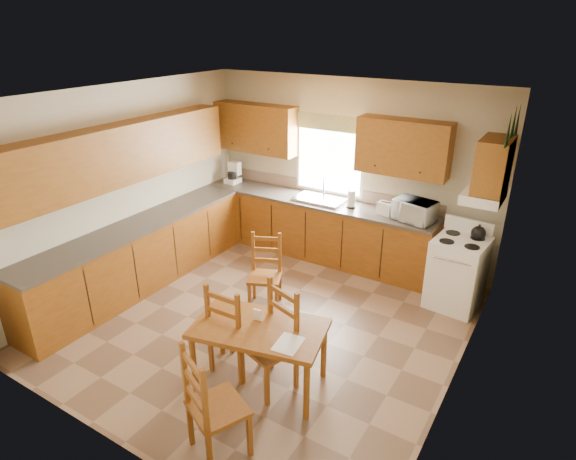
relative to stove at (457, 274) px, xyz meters
The scene contains 35 objects.
floor 2.51m from the stove, 139.61° to the right, with size 4.50×4.50×0.00m, color #81634A.
ceiling 3.34m from the stove, 139.61° to the right, with size 4.50×4.50×0.00m, color brown.
wall_left 4.52m from the stove, 158.83° to the right, with size 4.50×4.50×0.00m, color beige.
wall_right 1.87m from the stove, 76.98° to the right, with size 4.50×4.50×0.00m, color beige.
wall_back 2.18m from the stove, 160.92° to the left, with size 4.50×4.50×0.00m, color beige.
wall_front 4.38m from the stove, 116.03° to the right, with size 4.50×4.50×0.00m, color beige.
lower_cab_back 2.28m from the stove, behind, with size 3.75×0.60×0.88m, color brown.
lower_cab_left 4.21m from the stove, 155.45° to the right, with size 0.60×3.60×0.88m, color brown.
counter_back 2.33m from the stove, behind, with size 3.75×0.63×0.04m, color #484038.
counter_left 4.23m from the stove, 155.45° to the right, with size 0.63×3.60×0.04m, color #484038.
backsplash 2.41m from the stove, 164.15° to the left, with size 3.75×0.01×0.18m, color gray.
upper_cab_back_left 3.73m from the stove, behind, with size 1.41×0.33×0.75m, color brown.
upper_cab_back_right 1.80m from the stove, 154.50° to the left, with size 1.25×0.33×0.75m, color brown.
upper_cab_left 4.55m from the stove, 156.19° to the right, with size 0.33×3.60×0.75m, color brown.
upper_cab_stove 1.46m from the stove, 14.13° to the left, with size 0.33×0.62×0.62m, color brown.
range_hood 1.08m from the stove, 18.55° to the left, with size 0.44×0.62×0.12m, color white.
window_frame 2.52m from the stove, 164.12° to the left, with size 1.13×0.02×1.18m, color white.
window_pane 2.52m from the stove, 164.24° to the left, with size 1.05×0.01×1.10m, color white.
window_valance 2.77m from the stove, 164.85° to the left, with size 1.19×0.01×0.24m, color #45622C.
sink_basin 2.26m from the stove, behind, with size 0.75×0.45×0.04m, color silver.
pine_decal_a 1.97m from the stove, 39.25° to the right, with size 0.22×0.22×0.36m, color black.
pine_decal_b 1.99m from the stove, ahead, with size 0.22×0.22×0.36m, color black.
pine_decal_c 1.99m from the stove, 48.30° to the left, with size 0.22×0.22×0.36m, color black.
stove is the anchor object (origin of this frame).
coffeemaker 3.90m from the stove, behind, with size 0.21×0.25×0.36m, color white.
paper_towel 1.80m from the stove, 168.43° to the left, with size 0.11×0.11×0.25m, color white.
toaster 1.30m from the stove, 163.76° to the left, with size 0.22×0.14×0.18m, color white.
microwave 1.00m from the stove, 156.41° to the left, with size 0.49×0.35×0.29m, color white.
dining_table 2.85m from the stove, 117.04° to the right, with size 1.28×0.73×0.69m, color brown.
chair_near_left 2.98m from the stove, 123.64° to the right, with size 0.44×0.42×1.04m, color brown.
chair_near_right 3.59m from the stove, 108.07° to the right, with size 0.45×0.43×1.07m, color brown.
chair_far_left 2.45m from the stove, 147.81° to the right, with size 0.40×0.38×0.96m, color brown.
chair_far_right 2.80m from the stove, 115.40° to the right, with size 0.46×0.44×1.09m, color brown.
table_paper 2.79m from the stove, 109.14° to the right, with size 0.23×0.30×0.00m, color white.
table_card 2.83m from the stove, 119.26° to the right, with size 0.09×0.02×0.12m, color white.
Camera 1 is at (2.87, -4.12, 3.42)m, focal length 30.00 mm.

